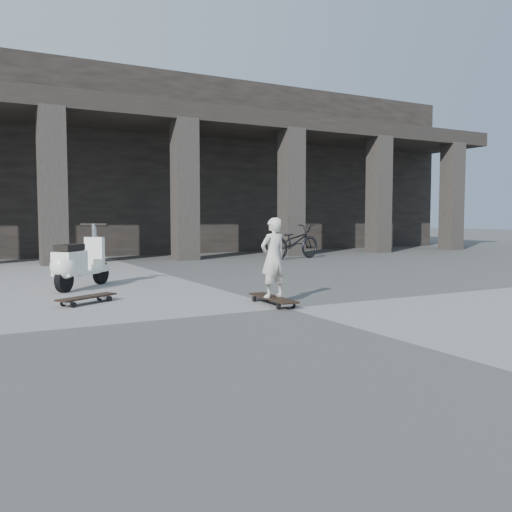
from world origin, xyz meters
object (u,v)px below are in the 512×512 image
skateboard_spare (87,298)px  scooter (74,264)px  bicycle (294,242)px  longboard (273,299)px  child (273,258)px

skateboard_spare → scooter: (0.11, 1.61, 0.36)m
skateboard_spare → bicycle: (7.01, 5.65, 0.42)m
longboard → skateboard_spare: 2.62m
child → scooter: 3.63m
skateboard_spare → child: 2.68m
scooter → bicycle: 8.00m
child → scooter: (-2.16, 2.91, -0.22)m
skateboard_spare → scooter: scooter is taller
child → longboard: bearing=84.1°
longboard → child: 0.58m
longboard → child: bearing=5.9°
child → bicycle: bearing=-133.7°
bicycle → scooter: bearing=107.3°
scooter → bicycle: (6.90, 4.05, 0.07)m
longboard → scooter: 3.64m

